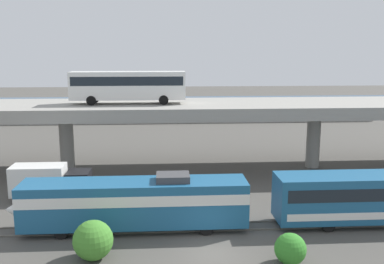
{
  "coord_description": "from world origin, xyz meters",
  "views": [
    {
      "loc": [
        -2.91,
        -25.54,
        12.96
      ],
      "look_at": [
        0.29,
        25.02,
        3.21
      ],
      "focal_mm": 39.73,
      "sensor_mm": 36.0,
      "label": 1
    }
  ],
  "objects_px": {
    "parked_car_0": "(79,110)",
    "parked_car_5": "(192,108)",
    "train_locomotive": "(124,201)",
    "transit_bus_on_overpass": "(128,84)",
    "service_truck_east": "(49,181)",
    "parked_car_1": "(113,109)",
    "parked_car_2": "(76,108)",
    "parked_car_3": "(322,108)",
    "parked_car_4": "(168,107)"
  },
  "relations": [
    {
      "from": "transit_bus_on_overpass",
      "to": "parked_car_0",
      "type": "height_order",
      "value": "transit_bus_on_overpass"
    },
    {
      "from": "parked_car_1",
      "to": "parked_car_5",
      "type": "distance_m",
      "value": 15.01
    },
    {
      "from": "train_locomotive",
      "to": "parked_car_5",
      "type": "height_order",
      "value": "train_locomotive"
    },
    {
      "from": "train_locomotive",
      "to": "parked_car_3",
      "type": "relative_size",
      "value": 3.83
    },
    {
      "from": "parked_car_0",
      "to": "parked_car_1",
      "type": "xyz_separation_m",
      "value": [
        6.22,
        0.98,
        -0.0
      ]
    },
    {
      "from": "transit_bus_on_overpass",
      "to": "parked_car_0",
      "type": "relative_size",
      "value": 2.63
    },
    {
      "from": "parked_car_1",
      "to": "parked_car_4",
      "type": "distance_m",
      "value": 10.39
    },
    {
      "from": "transit_bus_on_overpass",
      "to": "parked_car_4",
      "type": "relative_size",
      "value": 2.96
    },
    {
      "from": "transit_bus_on_overpass",
      "to": "parked_car_5",
      "type": "height_order",
      "value": "transit_bus_on_overpass"
    },
    {
      "from": "service_truck_east",
      "to": "parked_car_3",
      "type": "xyz_separation_m",
      "value": [
        40.57,
        42.87,
        0.41
      ]
    },
    {
      "from": "transit_bus_on_overpass",
      "to": "train_locomotive",
      "type": "bearing_deg",
      "value": -87.19
    },
    {
      "from": "parked_car_0",
      "to": "parked_car_3",
      "type": "xyz_separation_m",
      "value": [
        46.22,
        0.34,
        0.0
      ]
    },
    {
      "from": "train_locomotive",
      "to": "transit_bus_on_overpass",
      "type": "relative_size",
      "value": 1.45
    },
    {
      "from": "train_locomotive",
      "to": "parked_car_5",
      "type": "relative_size",
      "value": 4.24
    },
    {
      "from": "train_locomotive",
      "to": "parked_car_0",
      "type": "height_order",
      "value": "train_locomotive"
    },
    {
      "from": "parked_car_2",
      "to": "parked_car_3",
      "type": "bearing_deg",
      "value": -3.17
    },
    {
      "from": "parked_car_0",
      "to": "parked_car_3",
      "type": "height_order",
      "value": "same"
    },
    {
      "from": "service_truck_east",
      "to": "train_locomotive",
      "type": "bearing_deg",
      "value": -44.83
    },
    {
      "from": "train_locomotive",
      "to": "service_truck_east",
      "type": "bearing_deg",
      "value": -44.83
    },
    {
      "from": "parked_car_1",
      "to": "parked_car_2",
      "type": "xyz_separation_m",
      "value": [
        -7.45,
        2.0,
        0.0
      ]
    },
    {
      "from": "transit_bus_on_overpass",
      "to": "parked_car_2",
      "type": "height_order",
      "value": "transit_bus_on_overpass"
    },
    {
      "from": "service_truck_east",
      "to": "parked_car_1",
      "type": "relative_size",
      "value": 1.61
    },
    {
      "from": "parked_car_3",
      "to": "parked_car_1",
      "type": "bearing_deg",
      "value": -0.91
    },
    {
      "from": "parked_car_1",
      "to": "parked_car_5",
      "type": "relative_size",
      "value": 1.03
    },
    {
      "from": "parked_car_0",
      "to": "parked_car_5",
      "type": "xyz_separation_m",
      "value": [
        21.21,
        1.67,
        -0.0
      ]
    },
    {
      "from": "train_locomotive",
      "to": "service_truck_east",
      "type": "height_order",
      "value": "train_locomotive"
    },
    {
      "from": "transit_bus_on_overpass",
      "to": "parked_car_3",
      "type": "bearing_deg",
      "value": 45.26
    },
    {
      "from": "parked_car_1",
      "to": "train_locomotive",
      "type": "bearing_deg",
      "value": -82.49
    },
    {
      "from": "transit_bus_on_overpass",
      "to": "parked_car_5",
      "type": "distance_m",
      "value": 37.58
    },
    {
      "from": "transit_bus_on_overpass",
      "to": "parked_car_1",
      "type": "height_order",
      "value": "transit_bus_on_overpass"
    },
    {
      "from": "parked_car_0",
      "to": "parked_car_1",
      "type": "relative_size",
      "value": 1.08
    },
    {
      "from": "train_locomotive",
      "to": "parked_car_2",
      "type": "height_order",
      "value": "train_locomotive"
    },
    {
      "from": "parked_car_3",
      "to": "train_locomotive",
      "type": "bearing_deg",
      "value": 56.38
    },
    {
      "from": "parked_car_0",
      "to": "parked_car_2",
      "type": "height_order",
      "value": "same"
    },
    {
      "from": "service_truck_east",
      "to": "parked_car_3",
      "type": "height_order",
      "value": "service_truck_east"
    },
    {
      "from": "parked_car_2",
      "to": "parked_car_4",
      "type": "bearing_deg",
      "value": -0.43
    },
    {
      "from": "parked_car_1",
      "to": "parked_car_4",
      "type": "bearing_deg",
      "value": 10.33
    },
    {
      "from": "train_locomotive",
      "to": "parked_car_0",
      "type": "relative_size",
      "value": 3.81
    },
    {
      "from": "train_locomotive",
      "to": "transit_bus_on_overpass",
      "type": "distance_m",
      "value": 17.31
    },
    {
      "from": "parked_car_1",
      "to": "parked_car_5",
      "type": "height_order",
      "value": "same"
    },
    {
      "from": "parked_car_3",
      "to": "parked_car_4",
      "type": "relative_size",
      "value": 1.12
    },
    {
      "from": "train_locomotive",
      "to": "parked_car_1",
      "type": "bearing_deg",
      "value": -82.49
    },
    {
      "from": "parked_car_1",
      "to": "parked_car_3",
      "type": "distance_m",
      "value": 40.0
    },
    {
      "from": "parked_car_3",
      "to": "parked_car_4",
      "type": "height_order",
      "value": "same"
    },
    {
      "from": "parked_car_5",
      "to": "parked_car_0",
      "type": "bearing_deg",
      "value": 4.5
    },
    {
      "from": "parked_car_3",
      "to": "parked_car_5",
      "type": "height_order",
      "value": "same"
    },
    {
      "from": "service_truck_east",
      "to": "transit_bus_on_overpass",
      "type": "bearing_deg",
      "value": 52.57
    },
    {
      "from": "parked_car_3",
      "to": "parked_car_4",
      "type": "distance_m",
      "value": 29.88
    },
    {
      "from": "train_locomotive",
      "to": "parked_car_5",
      "type": "xyz_separation_m",
      "value": [
        8.31,
        51.42,
        -0.14
      ]
    },
    {
      "from": "parked_car_1",
      "to": "parked_car_2",
      "type": "height_order",
      "value": "same"
    }
  ]
}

